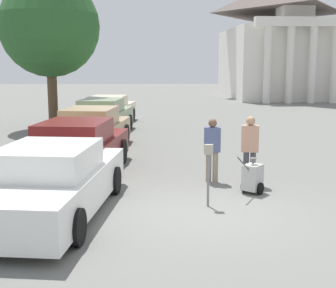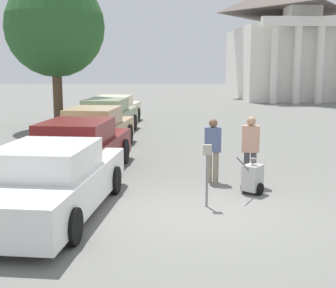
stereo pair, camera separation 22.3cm
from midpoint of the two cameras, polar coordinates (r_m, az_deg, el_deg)
name	(u,v)px [view 2 (the right image)]	position (r m, az deg, el deg)	size (l,w,h in m)	color
ground_plane	(206,213)	(9.67, 5.31, -8.38)	(120.00, 120.00, 0.00)	slate
parked_car_white	(51,182)	(9.65, -13.47, -4.52)	(2.57, 5.30, 1.45)	silver
parked_car_maroon	(78,150)	(12.84, -10.40, -0.70)	(2.55, 5.33, 1.51)	maroon
parked_car_tan	(95,131)	(16.18, -8.52, 1.55)	(2.43, 5.18, 1.53)	tan
parked_car_sage	(107,118)	(19.94, -7.16, 3.15)	(2.43, 5.26, 1.54)	gray
parked_car_cream	(114,111)	(23.16, -6.35, 4.00)	(2.50, 5.38, 1.44)	beige
parking_meter	(207,164)	(9.86, 5.44, -2.39)	(0.18, 0.09, 1.34)	slate
person_worker	(213,147)	(11.92, 6.03, -0.32)	(0.45, 0.28, 1.63)	gray
person_supervisor	(251,146)	(11.77, 10.57, -0.27)	(0.46, 0.32, 1.73)	#3F3F47
equipment_cart	(252,177)	(11.11, 10.83, -4.03)	(0.78, 0.88, 1.00)	#B2B2AD
church	(287,30)	(43.06, 14.46, 13.29)	(8.68, 13.63, 23.70)	silver
shade_tree	(55,27)	(22.39, -13.32, 13.66)	(4.50, 4.50, 6.88)	brown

